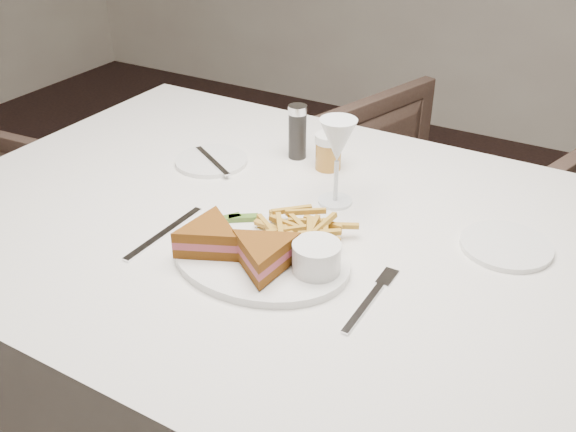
% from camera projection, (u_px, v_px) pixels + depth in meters
% --- Properties ---
extents(table, '(1.49, 1.00, 0.75)m').
position_uv_depth(table, '(299.00, 374.00, 1.39)').
color(table, silver).
rests_on(table, ground).
extents(chair_far, '(0.87, 0.84, 0.73)m').
position_uv_depth(chair_far, '(440.00, 210.00, 2.01)').
color(chair_far, '#48352C').
rests_on(chair_far, ground).
extents(table_setting, '(0.81, 0.61, 0.18)m').
position_uv_depth(table_setting, '(289.00, 218.00, 1.15)').
color(table_setting, white).
rests_on(table_setting, table).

